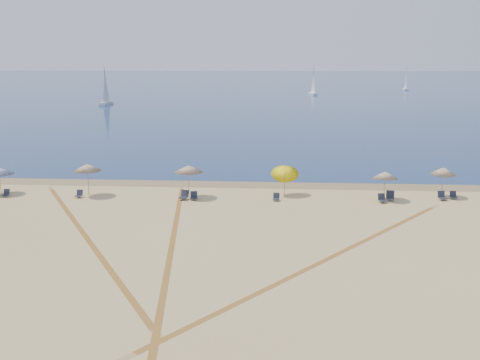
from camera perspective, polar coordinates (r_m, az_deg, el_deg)
The scene contains 21 objects.
ground at distance 24.22m, azimuth -3.17°, elevation -13.74°, with size 160.00×160.00×0.00m, color tan.
ocean at distance 246.72m, azimuth 3.15°, elevation 10.44°, with size 500.00×500.00×0.00m, color #0C2151.
wet_sand at distance 46.83m, azimuth 0.32°, elevation -0.45°, with size 500.00×500.00×0.00m, color olive.
umbrella_1 at distance 44.21m, azimuth -16.03°, elevation 1.31°, with size 2.17×2.18×2.66m.
umbrella_2 at distance 42.16m, azimuth -5.53°, elevation 1.20°, with size 2.23×2.23×2.66m.
umbrella_3 at distance 42.80m, azimuth 4.82°, elevation 0.97°, with size 2.23×2.25×2.76m.
umbrella_4 at distance 42.79m, azimuth 15.28°, elevation 0.53°, with size 2.01×2.04×2.34m.
umbrella_5 at distance 45.11m, azimuth 20.93°, elevation 0.92°, with size 1.89×1.92×2.47m.
chair_1 at distance 46.61m, azimuth -23.75°, elevation -1.31°, with size 0.52×0.60×0.59m.
chair_2 at distance 44.28m, azimuth -16.83°, elevation -1.45°, with size 0.57×0.64×0.61m.
chair_3 at distance 41.98m, azimuth -5.99°, elevation -1.66°, with size 0.76×0.83×0.73m.
chair_4 at distance 41.84m, azimuth -4.96°, elevation -1.73°, with size 0.63×0.71×0.65m.
chair_5 at distance 41.53m, azimuth 3.90°, elevation -1.86°, with size 0.53×0.61×0.59m.
chair_6 at distance 42.35m, azimuth 14.96°, elevation -1.94°, with size 0.70×0.77×0.68m.
chair_7 at distance 43.16m, azimuth 15.76°, elevation -1.67°, with size 0.74×0.82×0.74m.
chair_8 at distance 44.51m, azimuth 20.80°, elevation -1.62°, with size 0.70×0.78×0.70m.
chair_9 at distance 45.28m, azimuth 21.86°, elevation -1.54°, with size 0.50×0.59×0.59m.
sailboat_0 at distance 193.14m, azimuth 17.32°, elevation 9.87°, with size 1.75×5.27×7.70m.
sailboat_1 at distance 162.79m, azimuth 7.84°, elevation 9.89°, with size 2.43×5.57×8.05m.
sailboat_2 at distance 131.07m, azimuth -14.17°, elevation 9.02°, with size 1.72×6.02×8.90m.
tire_tracks at distance 32.13m, azimuth -5.23°, elevation -6.87°, with size 54.62×42.62×0.00m.
Camera 1 is at (2.70, -21.47, 10.88)m, focal length 39.88 mm.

